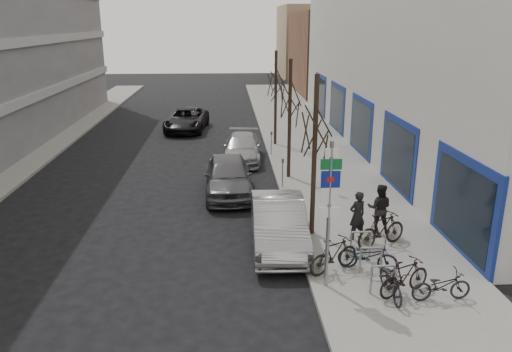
{
  "coord_description": "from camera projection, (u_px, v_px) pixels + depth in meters",
  "views": [
    {
      "loc": [
        -0.21,
        -12.0,
        7.06
      ],
      "look_at": [
        0.74,
        4.22,
        2.0
      ],
      "focal_mm": 35.0,
      "sensor_mm": 36.0,
      "label": 1
    }
  ],
  "objects": [
    {
      "name": "meter_back",
      "position": [
        271.0,
        141.0,
        26.74
      ],
      "size": [
        0.1,
        0.08,
        1.27
      ],
      "color": "gray",
      "rests_on": "sidewalk_east"
    },
    {
      "name": "tan_building_far",
      "position": [
        330.0,
        42.0,
        65.4
      ],
      "size": [
        13.0,
        12.0,
        9.0
      ],
      "primitive_type": "cube",
      "color": "#937A5B",
      "rests_on": "ground"
    },
    {
      "name": "bike_rack",
      "position": [
        371.0,
        257.0,
        14.14
      ],
      "size": [
        0.66,
        2.26,
        0.83
      ],
      "color": "gray",
      "rests_on": "sidewalk_east"
    },
    {
      "name": "parked_car_mid",
      "position": [
        228.0,
        176.0,
        21.03
      ],
      "size": [
        2.04,
        4.83,
        1.63
      ],
      "primitive_type": "imported",
      "rotation": [
        0.0,
        0.0,
        0.02
      ],
      "color": "#515156",
      "rests_on": "ground"
    },
    {
      "name": "tree_far",
      "position": [
        276.0,
        76.0,
        28.2
      ],
      "size": [
        1.8,
        1.8,
        5.5
      ],
      "color": "black",
      "rests_on": "ground"
    },
    {
      "name": "meter_front",
      "position": [
        301.0,
        218.0,
        16.26
      ],
      "size": [
        0.1,
        0.08,
        1.27
      ],
      "color": "gray",
      "rests_on": "sidewalk_east"
    },
    {
      "name": "lane_car",
      "position": [
        187.0,
        120.0,
        33.48
      ],
      "size": [
        2.98,
        5.54,
        1.48
      ],
      "primitive_type": "imported",
      "rotation": [
        0.0,
        0.0,
        -0.1
      ],
      "color": "black",
      "rests_on": "ground"
    },
    {
      "name": "pedestrian_near",
      "position": [
        357.0,
        215.0,
        16.31
      ],
      "size": [
        0.7,
        0.59,
        1.65
      ],
      "primitive_type": "imported",
      "rotation": [
        0.0,
        0.0,
        3.51
      ],
      "color": "black",
      "rests_on": "sidewalk_east"
    },
    {
      "name": "bike_mid_curb",
      "position": [
        368.0,
        253.0,
        14.33
      ],
      "size": [
        1.79,
        1.08,
        1.05
      ],
      "primitive_type": "imported",
      "rotation": [
        0.0,
        0.0,
        1.22
      ],
      "color": "black",
      "rests_on": "sidewalk_east"
    },
    {
      "name": "bike_near_right",
      "position": [
        405.0,
        277.0,
        13.03
      ],
      "size": [
        1.75,
        1.19,
        1.03
      ],
      "primitive_type": "imported",
      "rotation": [
        0.0,
        0.0,
        2.02
      ],
      "color": "black",
      "rests_on": "sidewalk_east"
    },
    {
      "name": "bike_near_left",
      "position": [
        392.0,
        279.0,
        12.97
      ],
      "size": [
        0.53,
        1.65,
        1.0
      ],
      "primitive_type": "imported",
      "rotation": [
        0.0,
        0.0,
        0.02
      ],
      "color": "black",
      "rests_on": "sidewalk_east"
    },
    {
      "name": "bike_far_curb",
      "position": [
        441.0,
        283.0,
        12.78
      ],
      "size": [
        1.6,
        0.56,
        0.96
      ],
      "primitive_type": "imported",
      "rotation": [
        0.0,
        0.0,
        1.62
      ],
      "color": "black",
      "rests_on": "sidewalk_east"
    },
    {
      "name": "sidewalk_east",
      "position": [
        329.0,
        177.0,
        23.31
      ],
      "size": [
        5.0,
        70.0,
        0.15
      ],
      "primitive_type": "cube",
      "color": "slate",
      "rests_on": "ground"
    },
    {
      "name": "pedestrian_far",
      "position": [
        379.0,
        208.0,
        16.89
      ],
      "size": [
        0.74,
        0.61,
        1.72
      ],
      "primitive_type": "imported",
      "rotation": [
        0.0,
        0.0,
        2.82
      ],
      "color": "black",
      "rests_on": "sidewalk_east"
    },
    {
      "name": "highway_sign_pole",
      "position": [
        329.0,
        206.0,
        12.94
      ],
      "size": [
        0.55,
        0.1,
        4.2
      ],
      "color": "gray",
      "rests_on": "ground"
    },
    {
      "name": "tree_mid",
      "position": [
        290.0,
        91.0,
        22.01
      ],
      "size": [
        1.8,
        1.8,
        5.5
      ],
      "color": "black",
      "rests_on": "ground"
    },
    {
      "name": "parked_car_back",
      "position": [
        242.0,
        148.0,
        26.19
      ],
      "size": [
        2.26,
        4.84,
        1.37
      ],
      "primitive_type": "imported",
      "rotation": [
        0.0,
        0.0,
        -0.07
      ],
      "color": "#97969B",
      "rests_on": "ground"
    },
    {
      "name": "bike_far_inner",
      "position": [
        381.0,
        229.0,
        15.83
      ],
      "size": [
        1.98,
        1.34,
        1.17
      ],
      "primitive_type": "imported",
      "rotation": [
        0.0,
        0.0,
        2.01
      ],
      "color": "black",
      "rests_on": "sidewalk_east"
    },
    {
      "name": "ground",
      "position": [
        238.0,
        293.0,
        13.55
      ],
      "size": [
        120.0,
        120.0,
        0.0
      ],
      "primitive_type": "plane",
      "color": "black",
      "rests_on": "ground"
    },
    {
      "name": "parked_car_front",
      "position": [
        278.0,
        223.0,
        16.18
      ],
      "size": [
        1.79,
        4.84,
        1.58
      ],
      "primitive_type": "imported",
      "rotation": [
        0.0,
        0.0,
        -0.02
      ],
      "color": "#9B9B9F",
      "rests_on": "ground"
    },
    {
      "name": "tree_near",
      "position": [
        316.0,
        118.0,
        15.81
      ],
      "size": [
        1.8,
        1.8,
        5.5
      ],
      "color": "black",
      "rests_on": "ground"
    },
    {
      "name": "bike_mid_inner",
      "position": [
        334.0,
        254.0,
        14.24
      ],
      "size": [
        1.79,
        1.32,
        1.07
      ],
      "primitive_type": "imported",
      "rotation": [
        0.0,
        0.0,
        2.08
      ],
      "color": "black",
      "rests_on": "sidewalk_east"
    },
    {
      "name": "meter_mid",
      "position": [
        283.0,
        170.0,
        21.5
      ],
      "size": [
        0.1,
        0.08,
        1.27
      ],
      "color": "gray",
      "rests_on": "sidewalk_east"
    },
    {
      "name": "brick_building_far",
      "position": [
        354.0,
        52.0,
        51.22
      ],
      "size": [
        12.0,
        14.0,
        8.0
      ],
      "primitive_type": "cube",
      "color": "brown",
      "rests_on": "ground"
    }
  ]
}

